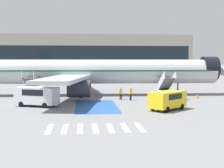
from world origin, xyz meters
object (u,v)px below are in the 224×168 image
ground_crew_0 (121,93)px  terminal_building (84,56)px  boarding_stairs_forward (166,91)px  service_van_0 (168,99)px  fuel_tanker (47,76)px  service_van_1 (37,95)px  boarding_stairs_aft (31,92)px  airliner (89,72)px  ground_crew_1 (131,93)px  traffic_cone_0 (197,96)px

ground_crew_0 → terminal_building: (-4.78, 67.20, 6.08)m
boarding_stairs_forward → service_van_0: 10.67m
ground_crew_0 → fuel_tanker: bearing=106.3°
fuel_tanker → service_van_1: 36.52m
boarding_stairs_aft → service_van_0: (16.26, -11.01, 0.24)m
boarding_stairs_forward → ground_crew_0: (-6.65, -0.96, -0.05)m
airliner → boarding_stairs_forward: bearing=68.4°
airliner → boarding_stairs_aft: (-8.03, -4.11, -2.62)m
boarding_stairs_aft → ground_crew_1: boarding_stairs_aft is taller
fuel_tanker → traffic_cone_0: (24.23, -30.71, -1.42)m
fuel_tanker → airliner: bearing=-66.3°
airliner → terminal_building: terminal_building is taller
airliner → boarding_stairs_forward: 12.22m
traffic_cone_0 → terminal_building: bearing=103.2°
ground_crew_0 → ground_crew_1: bearing=-41.1°
airliner → boarding_stairs_aft: size_ratio=8.99×
boarding_stairs_forward → fuel_tanker: boarding_stairs_forward is taller
boarding_stairs_forward → service_van_0: boarding_stairs_forward is taller
ground_crew_1 → boarding_stairs_forward: bearing=-12.0°
service_van_1 → terminal_building: size_ratio=0.07×
ground_crew_1 → traffic_cone_0: 9.79m
ground_crew_0 → boarding_stairs_forward: bearing=1.2°
ground_crew_0 → terminal_building: bearing=87.1°
airliner → service_van_0: bearing=30.7°
terminal_building → boarding_stairs_forward: bearing=-80.2°
fuel_tanker → ground_crew_1: (14.54, -31.85, -0.69)m
airliner → ground_crew_1: airliner is taller
service_van_0 → terminal_building: bearing=-33.6°
fuel_tanker → traffic_cone_0: bearing=-47.7°
boarding_stairs_aft → terminal_building: (7.52, 65.55, 6.01)m
service_van_0 → ground_crew_1: size_ratio=2.66×
ground_crew_0 → traffic_cone_0: ground_crew_0 is taller
boarding_stairs_aft → service_van_1: 7.28m
terminal_building → boarding_stairs_aft: bearing=-96.5°
airliner → boarding_stairs_forward: size_ratio=8.99×
fuel_tanker → ground_crew_1: 35.02m
service_van_0 → terminal_building: size_ratio=0.06×
airliner → traffic_cone_0: (15.20, -5.46, -3.30)m
ground_crew_1 → terminal_building: size_ratio=0.02×
terminal_building → service_van_1: bearing=-94.5°
ground_crew_0 → boarding_stairs_aft: bearing=165.4°
ground_crew_0 → service_van_0: bearing=-74.0°
boarding_stairs_forward → service_van_0: (-2.69, -10.32, 0.25)m
airliner → service_van_1: size_ratio=8.92×
ground_crew_0 → ground_crew_1: 1.50m
boarding_stairs_aft → ground_crew_1: size_ratio=2.97×
boarding_stairs_forward → traffic_cone_0: 4.38m
boarding_stairs_forward → traffic_cone_0: boarding_stairs_forward is taller
boarding_stairs_aft → ground_crew_0: 12.41m
ground_crew_1 → service_van_0: bearing=-102.6°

